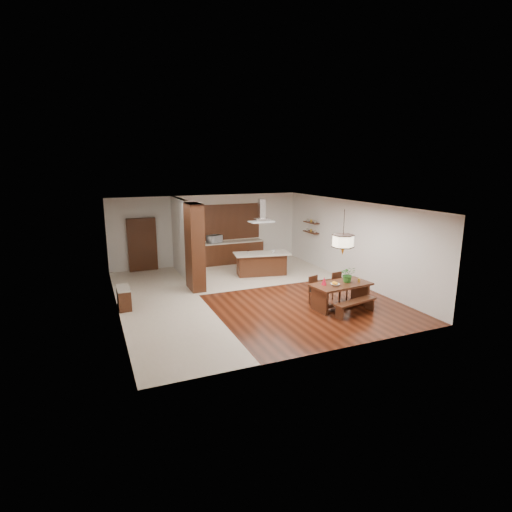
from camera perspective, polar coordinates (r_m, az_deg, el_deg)
name	(u,v)px	position (r m, az deg, el deg)	size (l,w,h in m)	color
room_shell	(247,232)	(12.55, -1.26, 3.50)	(9.00, 9.04, 2.92)	#331309
tile_hallway	(162,305)	(12.36, -13.24, -6.87)	(2.50, 9.00, 0.01)	beige
tile_kitchen	(253,272)	(15.72, -0.36, -2.25)	(5.50, 4.00, 0.01)	beige
soffit_band	(247,205)	(12.45, -1.28, 7.24)	(8.00, 9.00, 0.02)	#371B0D
partition_pier	(195,247)	(13.37, -8.75, 1.26)	(0.45, 1.00, 2.90)	black
partition_stub	(181,237)	(15.38, -10.70, 2.70)	(0.18, 2.40, 2.90)	silver
hallway_console	(124,298)	(12.33, -18.35, -5.71)	(0.37, 0.88, 0.63)	black
hallway_doorway	(142,245)	(16.31, -15.94, 1.57)	(1.10, 0.20, 2.10)	black
rear_counter	(233,252)	(17.06, -3.34, 0.56)	(2.60, 0.62, 0.95)	black
kitchen_window	(230,222)	(17.08, -3.69, 4.91)	(2.60, 0.08, 1.50)	#94562C
shelf_lower	(311,232)	(16.67, 7.86, 3.40)	(0.26, 0.90, 0.04)	black
shelf_upper	(311,222)	(16.61, 7.90, 4.77)	(0.26, 0.90, 0.04)	black
dining_table	(341,290)	(11.96, 12.00, -4.76)	(1.85, 1.06, 0.74)	black
dining_bench	(355,308)	(11.62, 13.99, -7.16)	(1.43, 0.31, 0.40)	black
dining_chair_left	(317,291)	(12.12, 8.72, -4.95)	(0.38, 0.38, 0.86)	black
dining_chair_right	(340,287)	(12.66, 11.91, -4.31)	(0.38, 0.38, 0.86)	black
pendant_lantern	(344,232)	(11.57, 12.39, 3.31)	(0.64, 0.64, 1.31)	#FEEBC2
foliage_plant	(348,274)	(12.02, 13.00, -2.56)	(0.43, 0.37, 0.48)	#2D6D24
fruit_bowl	(335,285)	(11.66, 11.24, -4.02)	(0.25, 0.25, 0.06)	beige
napkin_cone	(324,281)	(11.64, 9.71, -3.53)	(0.15, 0.15, 0.24)	red
gold_ornament	(359,280)	(12.17, 14.49, -3.37)	(0.07, 0.07, 0.11)	gold
kitchen_island	(261,264)	(15.18, 0.79, -1.09)	(2.23, 1.28, 0.87)	black
range_hood	(262,211)	(14.83, 0.81, 6.51)	(0.90, 0.55, 0.87)	silver
island_cup	(273,251)	(15.14, 2.45, 0.69)	(0.13, 0.13, 0.10)	silver
microwave	(214,239)	(16.66, -5.96, 2.44)	(0.57, 0.39, 0.32)	silver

